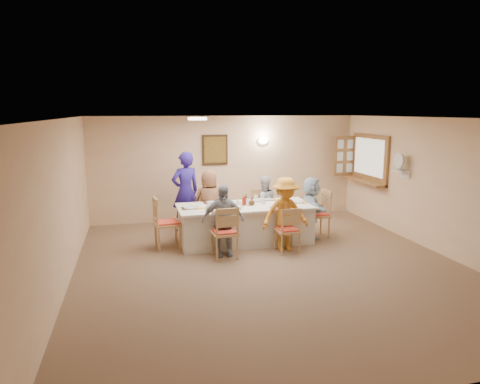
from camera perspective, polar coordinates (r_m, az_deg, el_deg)
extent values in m
plane|color=#745E4B|center=(7.42, 4.20, -9.90)|extent=(7.00, 7.00, 0.00)
plane|color=beige|center=(10.41, -1.75, 3.23)|extent=(6.50, 0.00, 6.50)
plane|color=beige|center=(4.03, 20.46, -9.75)|extent=(6.50, 0.00, 6.50)
plane|color=beige|center=(6.80, -22.63, -1.65)|extent=(0.00, 7.00, 7.00)
plane|color=beige|center=(8.66, 25.21, 0.66)|extent=(0.00, 7.00, 7.00)
plane|color=white|center=(6.94, 4.49, 9.78)|extent=(7.00, 7.00, 0.00)
cube|color=#432B17|center=(10.27, -3.37, 5.64)|extent=(0.62, 0.04, 0.72)
cube|color=black|center=(10.25, -3.35, 5.63)|extent=(0.52, 0.02, 0.62)
ellipsoid|color=white|center=(10.52, 3.13, 6.85)|extent=(0.26, 0.09, 0.18)
cylinder|color=white|center=(8.17, -5.70, 9.70)|extent=(0.36, 0.36, 0.05)
cube|color=olive|center=(10.55, 16.93, 4.23)|extent=(0.06, 1.50, 1.15)
cube|color=olive|center=(10.56, 16.22, 1.40)|extent=(0.30, 1.50, 0.05)
cube|color=olive|center=(11.08, 13.76, 4.68)|extent=(0.55, 0.04, 1.00)
cube|color=white|center=(9.39, 20.69, 2.64)|extent=(0.22, 0.36, 0.03)
cube|color=silver|center=(8.62, 0.70, -4.26)|extent=(2.69, 1.14, 0.76)
imported|color=brown|center=(9.07, -4.07, -1.41)|extent=(0.80, 0.62, 1.41)
imported|color=#B8BAC6|center=(9.37, 3.19, -1.58)|extent=(0.61, 0.48, 1.23)
imported|color=#989CA6|center=(7.78, -2.30, -3.78)|extent=(0.78, 0.34, 1.33)
imported|color=orange|center=(8.09, 6.05, -2.97)|extent=(0.93, 0.56, 1.40)
imported|color=#A6C4D9|center=(9.02, 9.46, -2.04)|extent=(1.32, 0.81, 1.28)
imported|color=#2A1D8E|center=(9.43, -7.28, 0.06)|extent=(0.88, 0.79, 1.75)
cube|color=#472B19|center=(8.00, -2.69, -2.63)|extent=(0.35, 0.26, 0.01)
cylinder|color=white|center=(8.00, -2.69, -2.56)|extent=(0.23, 0.23, 0.01)
cube|color=yellow|center=(7.99, -1.35, -2.59)|extent=(0.15, 0.15, 0.01)
cube|color=#472B19|center=(8.31, 5.45, -2.15)|extent=(0.38, 0.28, 0.01)
cylinder|color=white|center=(8.31, 5.45, -2.09)|extent=(0.25, 0.25, 0.02)
cube|color=yellow|center=(8.33, 6.73, -2.11)|extent=(0.13, 0.13, 0.01)
cube|color=#472B19|center=(8.81, -3.78, -1.40)|extent=(0.35, 0.26, 0.01)
cylinder|color=white|center=(8.80, -3.78, -1.33)|extent=(0.22, 0.22, 0.01)
cube|color=yellow|center=(8.79, -2.56, -1.36)|extent=(0.13, 0.13, 0.01)
cube|color=#472B19|center=(9.09, 3.68, -1.01)|extent=(0.37, 0.28, 0.01)
cylinder|color=white|center=(9.09, 3.68, -0.95)|extent=(0.24, 0.24, 0.02)
cube|color=yellow|center=(9.10, 4.86, -0.97)|extent=(0.14, 0.14, 0.01)
cube|color=#472B19|center=(8.33, -6.64, -2.16)|extent=(0.34, 0.25, 0.01)
cylinder|color=white|center=(8.32, -6.64, -2.09)|extent=(0.24, 0.24, 0.02)
cube|color=yellow|center=(8.30, -5.37, -2.12)|extent=(0.14, 0.14, 0.01)
cube|color=#472B19|center=(8.88, 7.71, -1.37)|extent=(0.33, 0.24, 0.01)
cylinder|color=white|center=(8.88, 7.71, -1.31)|extent=(0.23, 0.23, 0.01)
cube|color=yellow|center=(8.90, 8.91, -1.33)|extent=(0.14, 0.14, 0.01)
imported|color=white|center=(8.04, -4.26, -2.25)|extent=(0.16, 0.16, 0.10)
imported|color=white|center=(9.11, 2.14, -0.73)|extent=(0.15, 0.15, 0.08)
imported|color=white|center=(8.25, -0.39, -2.06)|extent=(0.23, 0.23, 0.05)
imported|color=white|center=(8.89, 2.48, -1.10)|extent=(0.20, 0.20, 0.06)
imported|color=#A8200E|center=(8.51, 0.53, -1.08)|extent=(0.08, 0.08, 0.21)
imported|color=#442912|center=(8.55, 0.82, -1.00)|extent=(0.18, 0.18, 0.22)
imported|color=#442912|center=(8.53, 1.59, -1.27)|extent=(0.17, 0.17, 0.15)
cylinder|color=silver|center=(8.53, -0.36, -1.41)|extent=(0.06, 0.06, 0.09)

